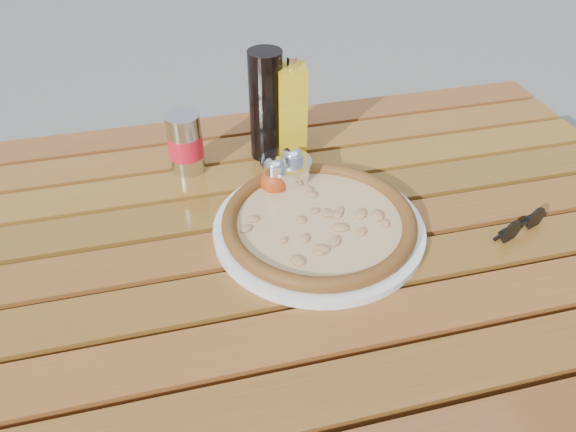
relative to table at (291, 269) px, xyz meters
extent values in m
cube|color=#3C200D|center=(0.64, 0.39, -0.32)|extent=(0.06, 0.06, 0.70)
cube|color=#3B1D0D|center=(0.00, 0.00, 0.03)|extent=(1.36, 0.86, 0.04)
cube|color=#532D0E|center=(0.00, -0.30, 0.06)|extent=(1.40, 0.09, 0.03)
cube|color=#5D2D10|center=(0.00, -0.20, 0.06)|extent=(1.40, 0.09, 0.03)
cube|color=#54300E|center=(0.00, -0.10, 0.06)|extent=(1.40, 0.09, 0.03)
cube|color=#582C0F|center=(0.00, 0.00, 0.06)|extent=(1.40, 0.09, 0.03)
cube|color=#51300E|center=(0.00, 0.10, 0.06)|extent=(1.40, 0.09, 0.03)
cube|color=#5D3810|center=(0.00, 0.20, 0.06)|extent=(1.40, 0.09, 0.03)
cube|color=#5D3210|center=(0.00, 0.30, 0.06)|extent=(1.40, 0.09, 0.03)
cube|color=#592B0F|center=(0.00, 0.41, 0.06)|extent=(1.40, 0.09, 0.03)
cylinder|color=white|center=(0.05, 0.00, 0.08)|extent=(0.47, 0.47, 0.01)
cylinder|color=beige|center=(0.05, 0.00, 0.09)|extent=(0.38, 0.38, 0.01)
torus|color=black|center=(0.05, 0.00, 0.10)|extent=(0.41, 0.41, 0.03)
ellipsoid|color=#C44316|center=(0.00, 0.12, 0.11)|extent=(0.07, 0.07, 0.06)
cylinder|color=silver|center=(0.00, 0.12, 0.14)|extent=(0.05, 0.05, 0.02)
ellipsoid|color=silver|center=(0.00, 0.12, 0.15)|extent=(0.04, 0.04, 0.02)
ellipsoid|color=#3A3E18|center=(0.04, 0.15, 0.11)|extent=(0.07, 0.07, 0.06)
cylinder|color=silver|center=(0.04, 0.15, 0.14)|extent=(0.05, 0.05, 0.02)
ellipsoid|color=white|center=(0.04, 0.15, 0.15)|extent=(0.05, 0.05, 0.02)
cylinder|color=black|center=(0.02, 0.26, 0.19)|extent=(0.09, 0.09, 0.22)
cylinder|color=silver|center=(-0.15, 0.25, 0.14)|extent=(0.09, 0.09, 0.12)
cylinder|color=red|center=(-0.15, 0.25, 0.13)|extent=(0.09, 0.09, 0.04)
cube|color=gold|center=(0.07, 0.25, 0.17)|extent=(0.06, 0.06, 0.19)
cylinder|color=silver|center=(0.07, 0.25, 0.28)|extent=(0.02, 0.02, 0.02)
cylinder|color=white|center=(0.03, 0.14, 0.10)|extent=(0.10, 0.10, 0.05)
cylinder|color=silver|center=(0.03, 0.14, 0.13)|extent=(0.11, 0.11, 0.01)
sphere|color=silver|center=(0.03, 0.14, 0.14)|extent=(0.02, 0.02, 0.01)
cylinder|color=black|center=(0.35, -0.10, 0.09)|extent=(0.04, 0.02, 0.04)
cylinder|color=black|center=(0.41, -0.07, 0.09)|extent=(0.04, 0.02, 0.04)
cube|color=black|center=(0.38, -0.09, 0.10)|extent=(0.02, 0.01, 0.00)
cube|color=black|center=(0.37, -0.08, 0.08)|extent=(0.09, 0.04, 0.00)
cube|color=black|center=(0.39, -0.07, 0.08)|extent=(0.09, 0.04, 0.00)
camera|label=1|loc=(-0.18, -0.70, 0.70)|focal=35.00mm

